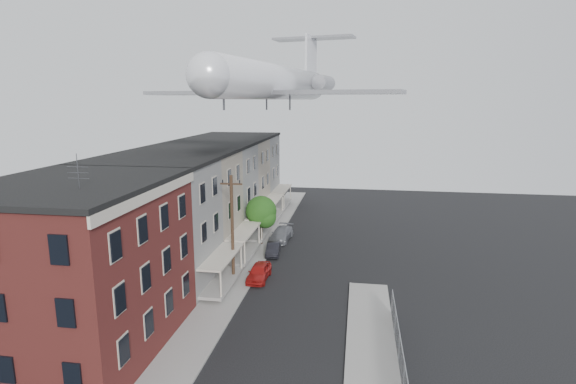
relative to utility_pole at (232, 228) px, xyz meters
name	(u,v)px	position (x,y,z in m)	size (l,w,h in m)	color
sidewalk_left	(252,257)	(0.10, 6.00, -4.61)	(3.00, 62.00, 0.12)	gray
sidewalk_right	(373,381)	(11.10, -12.00, -4.61)	(3.00, 26.00, 0.12)	gray
curb_left	(266,257)	(1.55, 6.00, -4.60)	(0.15, 62.00, 0.14)	gray
curb_right	(346,378)	(9.65, -12.00, -4.60)	(0.15, 26.00, 0.14)	gray
corner_building	(77,266)	(-6.40, -11.00, 0.49)	(10.31, 12.30, 12.15)	#331310
row_house_a	(150,224)	(-6.36, -1.50, 0.45)	(11.98, 7.00, 10.30)	#5E5E5C
row_house_b	(183,204)	(-6.36, 5.50, 0.45)	(11.98, 7.00, 10.30)	gray
row_house_c	(208,190)	(-6.36, 12.50, 0.45)	(11.98, 7.00, 10.30)	#5E5E5C
row_house_d	(226,179)	(-6.36, 19.50, 0.45)	(11.98, 7.00, 10.30)	gray
row_house_e	(241,171)	(-6.36, 26.50, 0.45)	(11.98, 7.00, 10.30)	#5E5E5C
chainlink_fence	(404,379)	(12.60, -13.00, -3.68)	(0.06, 18.06, 1.90)	gray
utility_pole	(232,228)	(0.00, 0.00, 0.00)	(1.80, 0.26, 9.00)	black
street_tree	(262,213)	(0.33, 9.92, -1.22)	(3.22, 3.20, 5.20)	black
car_near	(259,272)	(2.00, 0.76, -4.00)	(1.59, 3.96, 1.35)	#B11916
car_mid	(273,249)	(2.00, 7.14, -4.09)	(1.25, 3.57, 1.18)	black
car_far	(281,234)	(2.00, 11.83, -3.99)	(1.91, 4.70, 1.36)	slate
airplane	(277,82)	(2.93, 4.31, 11.71)	(21.79, 24.89, 7.16)	white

